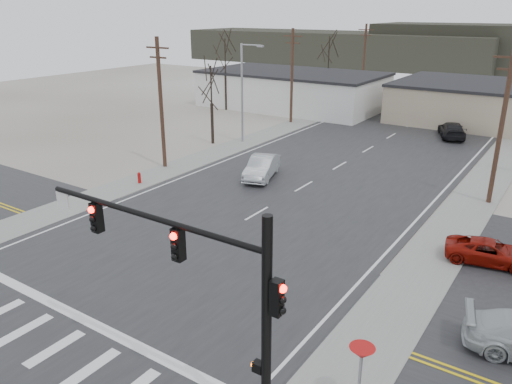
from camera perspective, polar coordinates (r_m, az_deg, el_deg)
ground at (r=25.16m, az=-10.20°, el=-8.35°), size 140.00×140.00×0.00m
main_road at (r=36.40m, az=6.23°, el=1.06°), size 18.00×110.00×0.05m
cross_road at (r=25.15m, az=-10.20°, el=-8.31°), size 90.00×10.00×0.04m
sidewalk_left at (r=45.85m, az=-2.60°, el=5.20°), size 3.00×90.00×0.06m
sidewalk_right at (r=37.87m, az=24.22°, el=0.11°), size 3.00×90.00×0.06m
traffic_signal_mast at (r=14.22m, az=-5.36°, el=-10.41°), size 8.95×0.43×7.20m
fire_hydrant at (r=36.90m, az=-13.20°, el=1.60°), size 0.24×0.24×0.87m
yield_sign at (r=16.16m, az=11.98°, el=-17.79°), size 0.80×0.80×2.35m
building_left_far at (r=64.75m, az=4.15°, el=11.61°), size 22.30×12.30×4.50m
upole_left_b at (r=39.36m, az=-10.82°, el=10.11°), size 2.20×0.30×10.00m
upole_left_c at (r=55.25m, az=4.12°, el=13.23°), size 2.20×0.30×10.00m
upole_left_d at (r=73.19m, az=12.23°, el=14.55°), size 2.20×0.30×10.00m
upole_right_a at (r=34.51m, az=26.29°, el=6.99°), size 2.20×0.30×10.00m
streetlight_main at (r=46.53m, az=-1.41°, el=11.80°), size 2.40×0.25×9.00m
tree_left_near at (r=46.24m, az=-5.15°, el=11.85°), size 3.30×3.30×7.35m
tree_left_far at (r=68.63m, az=8.33°, el=15.33°), size 3.96×3.96×8.82m
tree_left_mid at (r=62.58m, az=-3.55°, el=15.04°), size 3.96×3.96×8.82m
hill_left at (r=119.26m, az=8.92°, el=15.95°), size 70.00×18.00×7.00m
sedan_crossing at (r=37.03m, az=0.66°, el=2.87°), size 3.14×5.19×1.61m
car_far_a at (r=52.53m, az=21.47°, el=6.62°), size 3.86×5.61×1.51m
car_far_b at (r=70.01m, az=19.37°, el=9.93°), size 1.90×4.14×1.38m
car_parked_red at (r=27.33m, az=25.16°, el=-6.23°), size 4.47×2.67×1.16m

